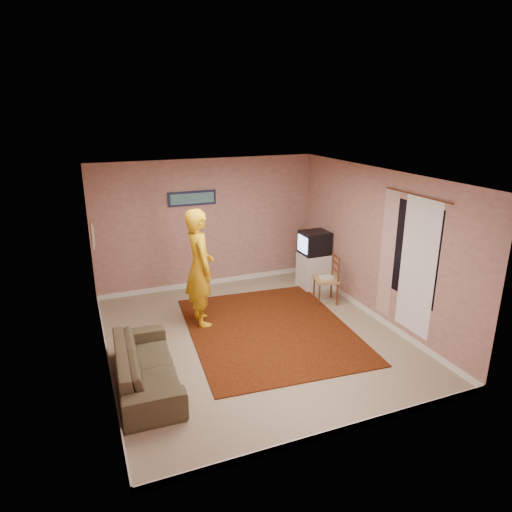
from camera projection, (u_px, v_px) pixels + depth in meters
name	position (u px, v px, depth m)	size (l,w,h in m)	color
ground	(254.00, 337.00, 7.35)	(5.00, 5.00, 0.00)	gray
wall_back	(208.00, 224.00, 9.15)	(4.50, 0.02, 2.60)	tan
wall_front	(342.00, 333.00, 4.75)	(4.50, 0.02, 2.60)	tan
wall_left	(99.00, 281.00, 6.15)	(0.02, 5.00, 2.60)	tan
wall_right	(376.00, 245.00, 7.75)	(0.02, 5.00, 2.60)	tan
ceiling	(253.00, 176.00, 6.54)	(4.50, 5.00, 0.02)	silver
baseboard_back	(210.00, 282.00, 9.53)	(4.50, 0.02, 0.10)	white
baseboard_front	(335.00, 432.00, 5.14)	(4.50, 0.02, 0.10)	white
baseboard_left	(109.00, 362.00, 6.54)	(0.02, 5.00, 0.10)	white
baseboard_right	(370.00, 312.00, 8.13)	(0.02, 5.00, 0.10)	white
window	(413.00, 252.00, 6.91)	(0.01, 1.10, 1.50)	black
curtain_sheer	(417.00, 267.00, 6.83)	(0.01, 0.75, 2.10)	white
curtain_floral	(387.00, 254.00, 7.44)	(0.01, 0.35, 2.10)	#F1E5CD
curtain_rod	(417.00, 195.00, 6.62)	(0.02, 0.02, 1.40)	brown
picture_back	(192.00, 198.00, 8.84)	(0.95, 0.04, 0.28)	#15183B
picture_left	(92.00, 234.00, 7.49)	(0.04, 0.38, 0.42)	#C9B58A
area_rug	(270.00, 329.00, 7.61)	(2.58, 3.23, 0.02)	black
tv_cabinet	(313.00, 270.00, 9.33)	(0.56, 0.51, 0.71)	silver
crt_tv	(314.00, 243.00, 9.14)	(0.55, 0.48, 0.46)	black
chair_a	(312.00, 260.00, 9.39)	(0.46, 0.45, 0.48)	#A78D51
dvd_player	(312.00, 263.00, 9.41)	(0.37, 0.27, 0.06)	#B7B8BC
blue_throw	(308.00, 250.00, 9.50)	(0.42, 0.05, 0.44)	#82B0D5
chair_b	(326.00, 274.00, 8.51)	(0.49, 0.51, 0.51)	#A78D51
game_console	(326.00, 277.00, 8.54)	(0.23, 0.16, 0.05)	white
sofa	(146.00, 366.00, 6.03)	(1.92, 0.75, 0.56)	#4B422D
person	(200.00, 268.00, 7.56)	(0.73, 0.48, 2.00)	yellow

